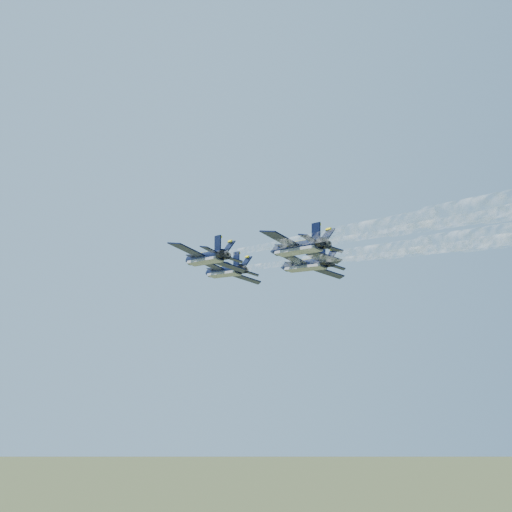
{
  "coord_description": "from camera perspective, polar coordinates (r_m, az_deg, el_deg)",
  "views": [
    {
      "loc": [
        -21.8,
        -114.57,
        84.54
      ],
      "look_at": [
        -3.26,
        -0.2,
        104.31
      ],
      "focal_mm": 55.0,
      "sensor_mm": 36.0,
      "label": 1
    }
  ],
  "objects": [
    {
      "name": "smoke_trail_left",
      "position": [
        73.63,
        10.21,
        5.24
      ],
      "size": [
        19.23,
        58.3,
        2.45
      ],
      "rotation": [
        0.0,
        0.29,
        0.29
      ],
      "color": "white"
    },
    {
      "name": "jet_slot",
      "position": [
        105.02,
        3.04,
        0.61
      ],
      "size": [
        11.46,
        16.06,
        4.58
      ],
      "rotation": [
        0.0,
        0.29,
        0.29
      ],
      "color": "black"
    },
    {
      "name": "smoke_trail_lead",
      "position": [
        86.39,
        10.18,
        3.02
      ],
      "size": [
        19.23,
        58.3,
        2.45
      ],
      "rotation": [
        0.0,
        0.29,
        0.29
      ],
      "color": "white"
    },
    {
      "name": "jet_lead",
      "position": [
        125.99,
        -2.33,
        -1.12
      ],
      "size": [
        11.46,
        16.06,
        4.58
      ],
      "rotation": [
        0.0,
        0.29,
        0.29
      ],
      "color": "black"
    },
    {
      "name": "jet_right",
      "position": [
        119.76,
        3.59,
        -0.66
      ],
      "size": [
        11.46,
        16.06,
        4.58
      ],
      "rotation": [
        0.0,
        0.29,
        0.29
      ],
      "color": "black"
    },
    {
      "name": "jet_left",
      "position": [
        113.35,
        -3.73,
        -0.15
      ],
      "size": [
        11.46,
        16.06,
        4.58
      ],
      "rotation": [
        0.0,
        0.29,
        0.29
      ],
      "color": "black"
    }
  ]
}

